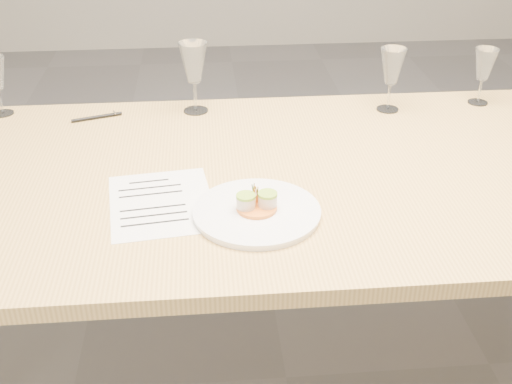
{
  "coord_description": "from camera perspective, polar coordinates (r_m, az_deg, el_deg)",
  "views": [
    {
      "loc": [
        -0.22,
        -1.45,
        1.53
      ],
      "look_at": [
        -0.11,
        -0.2,
        0.8
      ],
      "focal_mm": 45.0,
      "sensor_mm": 36.0,
      "label": 1
    }
  ],
  "objects": [
    {
      "name": "wine_glass_1",
      "position": [
        1.97,
        -5.57,
        11.26
      ],
      "size": [
        0.09,
        0.09,
        0.22
      ],
      "color": "white",
      "rests_on": "dining_table"
    },
    {
      "name": "wine_glass_2",
      "position": [
        2.01,
        12.0,
        10.78
      ],
      "size": [
        0.08,
        0.08,
        0.2
      ],
      "color": "white",
      "rests_on": "dining_table"
    },
    {
      "name": "dinner_plate",
      "position": [
        1.46,
        0.09,
        -1.69
      ],
      "size": [
        0.29,
        0.29,
        0.08
      ],
      "rotation": [
        0.0,
        0.0,
        0.16
      ],
      "color": "white",
      "rests_on": "dining_table"
    },
    {
      "name": "dining_table",
      "position": [
        1.7,
        3.24,
        0.04
      ],
      "size": [
        2.4,
        1.0,
        0.75
      ],
      "color": "#DBAF5F",
      "rests_on": "ground"
    },
    {
      "name": "recipe_sheet",
      "position": [
        1.53,
        -8.42,
        -0.94
      ],
      "size": [
        0.28,
        0.33,
        0.0
      ],
      "rotation": [
        0.0,
        0.0,
        0.13
      ],
      "color": "white",
      "rests_on": "dining_table"
    },
    {
      "name": "ballpoint_pen",
      "position": [
        2.01,
        -13.95,
        6.48
      ],
      "size": [
        0.15,
        0.06,
        0.01
      ],
      "rotation": [
        0.0,
        0.0,
        0.32
      ],
      "color": "black",
      "rests_on": "dining_table"
    },
    {
      "name": "wine_glass_3",
      "position": [
        2.15,
        19.64,
        10.54
      ],
      "size": [
        0.07,
        0.07,
        0.18
      ],
      "color": "white",
      "rests_on": "dining_table"
    },
    {
      "name": "ground",
      "position": [
        2.12,
        2.7,
        -16.14
      ],
      "size": [
        7.0,
        7.0,
        0.0
      ],
      "primitive_type": "plane",
      "color": "slate",
      "rests_on": "ground"
    }
  ]
}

